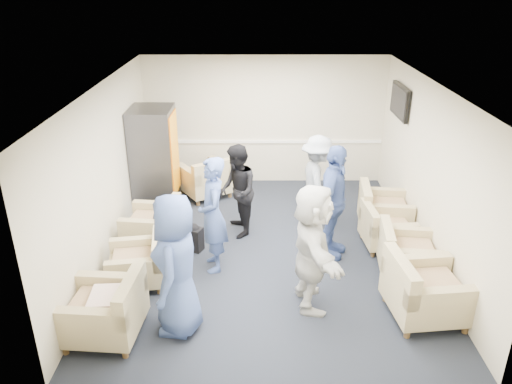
{
  "coord_description": "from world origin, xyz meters",
  "views": [
    {
      "loc": [
        -0.2,
        -7.15,
        4.19
      ],
      "look_at": [
        -0.18,
        0.2,
        0.95
      ],
      "focal_mm": 35.0,
      "sensor_mm": 36.0,
      "label": 1
    }
  ],
  "objects_px": {
    "armchair_left_mid": "(140,264)",
    "armchair_left_far": "(155,226)",
    "vending_machine": "(155,159)",
    "person_front_right": "(312,247)",
    "armchair_left_near": "(108,312)",
    "armchair_right_near": "(422,292)",
    "person_back_left": "(237,191)",
    "person_mid_left": "(213,215)",
    "armchair_right_midfar": "(384,230)",
    "person_front_left": "(177,265)",
    "person_back_right": "(317,181)",
    "person_mid_right": "(333,202)",
    "armchair_right_far": "(381,211)",
    "armchair_right_midnear": "(405,255)",
    "armchair_corner": "(207,180)"
  },
  "relations": [
    {
      "from": "person_front_right",
      "to": "armchair_right_midfar",
      "type": "bearing_deg",
      "value": -44.7
    },
    {
      "from": "armchair_right_near",
      "to": "person_back_left",
      "type": "xyz_separation_m",
      "value": [
        -2.48,
        2.31,
        0.43
      ]
    },
    {
      "from": "armchair_right_midfar",
      "to": "person_mid_right",
      "type": "distance_m",
      "value": 1.13
    },
    {
      "from": "armchair_left_far",
      "to": "armchair_right_midnear",
      "type": "height_order",
      "value": "armchair_left_far"
    },
    {
      "from": "armchair_left_mid",
      "to": "armchair_corner",
      "type": "relative_size",
      "value": 0.73
    },
    {
      "from": "armchair_right_midnear",
      "to": "person_front_right",
      "type": "height_order",
      "value": "person_front_right"
    },
    {
      "from": "vending_machine",
      "to": "person_front_right",
      "type": "distance_m",
      "value": 4.13
    },
    {
      "from": "armchair_corner",
      "to": "person_front_right",
      "type": "distance_m",
      "value": 4.05
    },
    {
      "from": "armchair_left_mid",
      "to": "person_back_left",
      "type": "bearing_deg",
      "value": 129.23
    },
    {
      "from": "armchair_left_near",
      "to": "armchair_right_near",
      "type": "xyz_separation_m",
      "value": [
        3.99,
        0.38,
        0.02
      ]
    },
    {
      "from": "person_back_left",
      "to": "armchair_left_far",
      "type": "bearing_deg",
      "value": -85.29
    },
    {
      "from": "armchair_left_far",
      "to": "person_back_left",
      "type": "height_order",
      "value": "person_back_left"
    },
    {
      "from": "armchair_right_midnear",
      "to": "armchair_right_far",
      "type": "xyz_separation_m",
      "value": [
        -0.01,
        1.46,
        0.01
      ]
    },
    {
      "from": "person_mid_right",
      "to": "person_front_left",
      "type": "bearing_deg",
      "value": 153.83
    },
    {
      "from": "armchair_left_far",
      "to": "person_mid_right",
      "type": "bearing_deg",
      "value": 90.2
    },
    {
      "from": "armchair_right_midfar",
      "to": "person_back_right",
      "type": "bearing_deg",
      "value": 46.58
    },
    {
      "from": "armchair_right_far",
      "to": "person_front_left",
      "type": "distance_m",
      "value": 4.2
    },
    {
      "from": "armchair_right_midnear",
      "to": "armchair_right_far",
      "type": "relative_size",
      "value": 0.98
    },
    {
      "from": "armchair_right_midnear",
      "to": "person_back_right",
      "type": "xyz_separation_m",
      "value": [
        -1.14,
        1.69,
        0.49
      ]
    },
    {
      "from": "armchair_left_near",
      "to": "armchair_left_far",
      "type": "relative_size",
      "value": 1.04
    },
    {
      "from": "vending_machine",
      "to": "person_back_left",
      "type": "xyz_separation_m",
      "value": [
        1.59,
        -1.15,
        -0.17
      ]
    },
    {
      "from": "armchair_left_far",
      "to": "person_front_right",
      "type": "bearing_deg",
      "value": 62.45
    },
    {
      "from": "armchair_left_far",
      "to": "armchair_right_far",
      "type": "distance_m",
      "value": 3.92
    },
    {
      "from": "armchair_corner",
      "to": "person_mid_right",
      "type": "bearing_deg",
      "value": 100.74
    },
    {
      "from": "armchair_right_midfar",
      "to": "person_mid_left",
      "type": "height_order",
      "value": "person_mid_left"
    },
    {
      "from": "person_mid_left",
      "to": "person_front_right",
      "type": "height_order",
      "value": "person_mid_left"
    },
    {
      "from": "armchair_left_far",
      "to": "person_mid_left",
      "type": "distance_m",
      "value": 1.38
    },
    {
      "from": "armchair_right_midnear",
      "to": "armchair_corner",
      "type": "distance_m",
      "value": 4.32
    },
    {
      "from": "armchair_left_near",
      "to": "armchair_left_mid",
      "type": "xyz_separation_m",
      "value": [
        0.14,
        1.18,
        -0.05
      ]
    },
    {
      "from": "armchair_left_far",
      "to": "armchair_right_near",
      "type": "xyz_separation_m",
      "value": [
        3.84,
        -1.94,
        0.04
      ]
    },
    {
      "from": "person_front_left",
      "to": "person_back_right",
      "type": "relative_size",
      "value": 1.12
    },
    {
      "from": "armchair_right_midfar",
      "to": "person_back_left",
      "type": "distance_m",
      "value": 2.53
    },
    {
      "from": "armchair_left_far",
      "to": "person_mid_left",
      "type": "bearing_deg",
      "value": 62.22
    },
    {
      "from": "armchair_right_far",
      "to": "person_mid_left",
      "type": "distance_m",
      "value": 3.16
    },
    {
      "from": "armchair_left_near",
      "to": "person_front_right",
      "type": "height_order",
      "value": "person_front_right"
    },
    {
      "from": "armchair_right_near",
      "to": "armchair_right_midfar",
      "type": "distance_m",
      "value": 1.86
    },
    {
      "from": "armchair_left_far",
      "to": "armchair_right_near",
      "type": "bearing_deg",
      "value": 70.06
    },
    {
      "from": "armchair_right_near",
      "to": "armchair_right_far",
      "type": "distance_m",
      "value": 2.48
    },
    {
      "from": "armchair_right_near",
      "to": "person_back_right",
      "type": "relative_size",
      "value": 0.63
    },
    {
      "from": "vending_machine",
      "to": "armchair_left_far",
      "type": "bearing_deg",
      "value": -81.33
    },
    {
      "from": "armchair_right_midfar",
      "to": "person_back_right",
      "type": "relative_size",
      "value": 0.5
    },
    {
      "from": "armchair_right_midnear",
      "to": "armchair_right_midfar",
      "type": "xyz_separation_m",
      "value": [
        -0.1,
        0.84,
        -0.02
      ]
    },
    {
      "from": "armchair_right_far",
      "to": "person_mid_right",
      "type": "xyz_separation_m",
      "value": [
        -1.01,
        -0.87,
        0.58
      ]
    },
    {
      "from": "armchair_right_near",
      "to": "person_back_left",
      "type": "height_order",
      "value": "person_back_left"
    },
    {
      "from": "armchair_right_midfar",
      "to": "armchair_corner",
      "type": "height_order",
      "value": "armchair_corner"
    },
    {
      "from": "armchair_left_mid",
      "to": "person_front_left",
      "type": "bearing_deg",
      "value": 26.64
    },
    {
      "from": "armchair_left_mid",
      "to": "armchair_left_far",
      "type": "xyz_separation_m",
      "value": [
        0.01,
        1.14,
        0.02
      ]
    },
    {
      "from": "armchair_right_midfar",
      "to": "person_mid_left",
      "type": "relative_size",
      "value": 0.46
    },
    {
      "from": "vending_machine",
      "to": "armchair_right_near",
      "type": "bearing_deg",
      "value": -40.38
    },
    {
      "from": "armchair_left_near",
      "to": "armchair_left_mid",
      "type": "relative_size",
      "value": 1.08
    }
  ]
}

